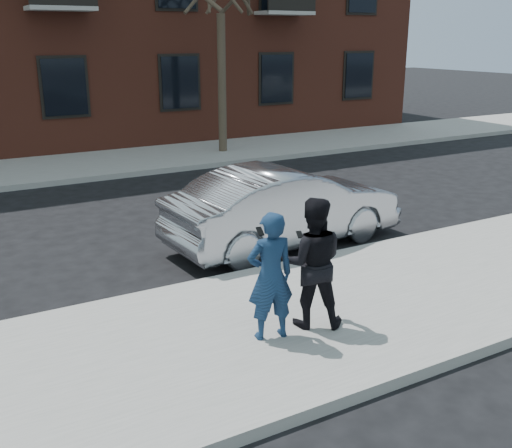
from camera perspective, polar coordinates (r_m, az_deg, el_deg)
ground at (r=8.26m, az=3.10°, el=-9.15°), size 100.00×100.00×0.00m
near_sidewalk at (r=8.04m, az=4.08°, el=-9.36°), size 50.00×3.50×0.15m
near_curb at (r=9.45m, az=-1.97°, el=-5.08°), size 50.00×0.10×0.15m
far_sidewalk at (r=18.27m, az=-16.30°, el=5.34°), size 50.00×3.50×0.15m
far_curb at (r=16.56m, az=-14.80°, el=4.26°), size 50.00×0.10×0.15m
silver_sedan at (r=10.90m, az=2.76°, el=1.67°), size 4.57×1.89×1.47m
man_hoodie at (r=7.19m, az=1.38°, el=-5.00°), size 0.64×0.53×1.61m
man_peacoat at (r=7.53m, az=5.36°, el=-3.68°), size 1.03×0.96×1.69m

